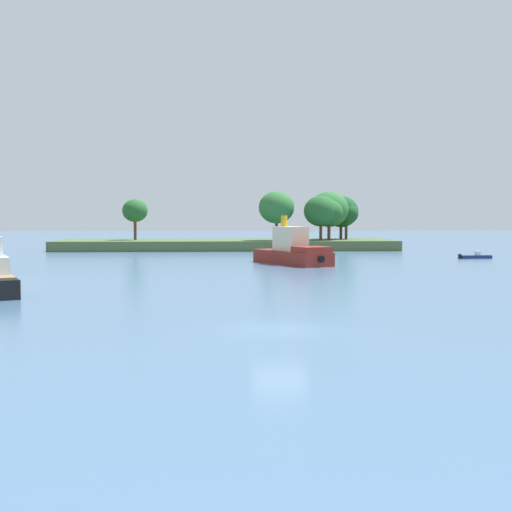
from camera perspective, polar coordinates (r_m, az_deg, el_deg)
ground_plane at (r=31.59m, az=2.00°, el=-6.16°), size 400.00×400.00×0.00m
treeline_island at (r=105.23m, az=0.54°, el=2.21°), size 51.38×13.34×8.89m
tugboat at (r=73.50m, az=3.08°, el=0.37°), size 7.91×11.42×5.23m
small_motorboat at (r=87.38m, az=17.80°, el=-0.04°), size 4.19×1.66×0.88m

